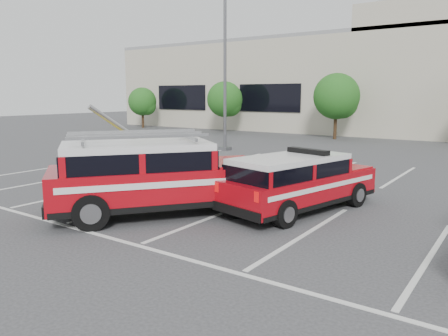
{
  "coord_description": "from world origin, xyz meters",
  "views": [
    {
      "loc": [
        6.82,
        -9.27,
        3.27
      ],
      "look_at": [
        -0.76,
        1.56,
        1.05
      ],
      "focal_mm": 35.0,
      "sensor_mm": 36.0,
      "label": 1
    }
  ],
  "objects_px": {
    "tree_left": "(226,101)",
    "fire_chief_suv": "(298,186)",
    "tree_far_left": "(143,103)",
    "utility_rig": "(106,161)",
    "convention_building": "(439,77)",
    "tree_mid_left": "(338,98)",
    "ladder_suv": "(154,182)",
    "light_pole_left": "(225,61)"
  },
  "relations": [
    {
      "from": "convention_building",
      "to": "utility_rig",
      "type": "distance_m",
      "value": 30.57
    },
    {
      "from": "tree_far_left",
      "to": "tree_mid_left",
      "type": "xyz_separation_m",
      "value": [
        20.0,
        0.0,
        0.54
      ]
    },
    {
      "from": "convention_building",
      "to": "tree_mid_left",
      "type": "height_order",
      "value": "convention_building"
    },
    {
      "from": "light_pole_left",
      "to": "tree_left",
      "type": "bearing_deg",
      "value": 124.52
    },
    {
      "from": "fire_chief_suv",
      "to": "tree_mid_left",
      "type": "bearing_deg",
      "value": 121.71
    },
    {
      "from": "tree_left",
      "to": "utility_rig",
      "type": "distance_m",
      "value": 21.0
    },
    {
      "from": "tree_far_left",
      "to": "utility_rig",
      "type": "distance_m",
      "value": 26.26
    },
    {
      "from": "tree_mid_left",
      "to": "light_pole_left",
      "type": "distance_m",
      "value": 10.73
    },
    {
      "from": "tree_mid_left",
      "to": "utility_rig",
      "type": "height_order",
      "value": "tree_mid_left"
    },
    {
      "from": "tree_left",
      "to": "convention_building",
      "type": "bearing_deg",
      "value": 33.05
    },
    {
      "from": "utility_rig",
      "to": "convention_building",
      "type": "bearing_deg",
      "value": 93.58
    },
    {
      "from": "convention_building",
      "to": "tree_left",
      "type": "distance_m",
      "value": 18.11
    },
    {
      "from": "tree_left",
      "to": "fire_chief_suv",
      "type": "xyz_separation_m",
      "value": [
        16.5,
        -20.21,
        -2.06
      ]
    },
    {
      "from": "utility_rig",
      "to": "tree_left",
      "type": "bearing_deg",
      "value": 129.13
    },
    {
      "from": "convention_building",
      "to": "tree_left",
      "type": "bearing_deg",
      "value": -146.95
    },
    {
      "from": "light_pole_left",
      "to": "utility_rig",
      "type": "bearing_deg",
      "value": -86.49
    },
    {
      "from": "light_pole_left",
      "to": "tree_mid_left",
      "type": "bearing_deg",
      "value": 72.9
    },
    {
      "from": "tree_left",
      "to": "fire_chief_suv",
      "type": "height_order",
      "value": "tree_left"
    },
    {
      "from": "tree_left",
      "to": "light_pole_left",
      "type": "bearing_deg",
      "value": -55.48
    },
    {
      "from": "fire_chief_suv",
      "to": "convention_building",
      "type": "bearing_deg",
      "value": 106.57
    },
    {
      "from": "tree_far_left",
      "to": "ladder_suv",
      "type": "xyz_separation_m",
      "value": [
        23.4,
        -22.76,
        -1.59
      ]
    },
    {
      "from": "convention_building",
      "to": "light_pole_left",
      "type": "xyz_separation_m",
      "value": [
        -8.18,
        -19.86,
        0.47
      ]
    },
    {
      "from": "ladder_suv",
      "to": "fire_chief_suv",
      "type": "bearing_deg",
      "value": 76.75
    },
    {
      "from": "tree_left",
      "to": "tree_mid_left",
      "type": "height_order",
      "value": "tree_mid_left"
    },
    {
      "from": "light_pole_left",
      "to": "fire_chief_suv",
      "type": "height_order",
      "value": "light_pole_left"
    },
    {
      "from": "ladder_suv",
      "to": "utility_rig",
      "type": "height_order",
      "value": "utility_rig"
    },
    {
      "from": "tree_left",
      "to": "light_pole_left",
      "type": "relative_size",
      "value": 0.43
    },
    {
      "from": "utility_rig",
      "to": "tree_mid_left",
      "type": "bearing_deg",
      "value": 100.78
    },
    {
      "from": "light_pole_left",
      "to": "utility_rig",
      "type": "height_order",
      "value": "light_pole_left"
    },
    {
      "from": "ladder_suv",
      "to": "tree_far_left",
      "type": "bearing_deg",
      "value": 173.17
    },
    {
      "from": "tree_far_left",
      "to": "fire_chief_suv",
      "type": "height_order",
      "value": "tree_far_left"
    },
    {
      "from": "light_pole_left",
      "to": "tree_far_left",
      "type": "bearing_deg",
      "value": 149.29
    },
    {
      "from": "ladder_suv",
      "to": "tree_left",
      "type": "bearing_deg",
      "value": 157.86
    },
    {
      "from": "light_pole_left",
      "to": "fire_chief_suv",
      "type": "relative_size",
      "value": 1.95
    },
    {
      "from": "tree_far_left",
      "to": "tree_left",
      "type": "bearing_deg",
      "value": 0.0
    },
    {
      "from": "tree_far_left",
      "to": "tree_mid_left",
      "type": "relative_size",
      "value": 0.82
    },
    {
      "from": "ladder_suv",
      "to": "utility_rig",
      "type": "bearing_deg",
      "value": -171.53
    },
    {
      "from": "convention_building",
      "to": "tree_far_left",
      "type": "xyz_separation_m",
      "value": [
        -25.09,
        -9.82,
        -2.22
      ]
    },
    {
      "from": "light_pole_left",
      "to": "fire_chief_suv",
      "type": "distance_m",
      "value": 14.67
    },
    {
      "from": "tree_far_left",
      "to": "fire_chief_suv",
      "type": "distance_m",
      "value": 33.38
    },
    {
      "from": "fire_chief_suv",
      "to": "tree_far_left",
      "type": "bearing_deg",
      "value": 156.55
    },
    {
      "from": "tree_mid_left",
      "to": "utility_rig",
      "type": "xyz_separation_m",
      "value": [
        -2.51,
        -19.5,
        -2.46
      ]
    }
  ]
}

